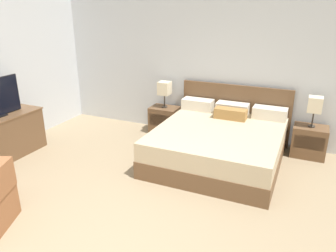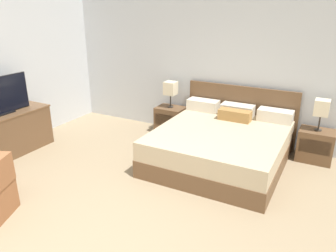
# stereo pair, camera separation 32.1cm
# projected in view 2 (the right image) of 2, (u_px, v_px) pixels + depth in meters

# --- Properties ---
(wall_back) EXTENTS (7.26, 0.06, 2.73)m
(wall_back) POSITION_uv_depth(u_px,v_px,m) (214.00, 66.00, 6.07)
(wall_back) COLOR silver
(wall_back) RESTS_ON ground
(bed) EXTENTS (2.02, 2.13, 1.06)m
(bed) POSITION_uv_depth(u_px,v_px,m) (221.00, 144.00, 5.28)
(bed) COLOR brown
(bed) RESTS_ON ground
(nightstand_left) EXTENTS (0.55, 0.41, 0.53)m
(nightstand_left) POSITION_uv_depth(u_px,v_px,m) (170.00, 120.00, 6.54)
(nightstand_left) COLOR brown
(nightstand_left) RESTS_ON ground
(nightstand_right) EXTENTS (0.55, 0.41, 0.53)m
(nightstand_right) POSITION_uv_depth(u_px,v_px,m) (315.00, 145.00, 5.35)
(nightstand_right) COLOR brown
(nightstand_right) RESTS_ON ground
(table_lamp_left) EXTENTS (0.22, 0.22, 0.51)m
(table_lamp_left) POSITION_uv_depth(u_px,v_px,m) (171.00, 89.00, 6.32)
(table_lamp_left) COLOR #332D28
(table_lamp_left) RESTS_ON nightstand_left
(table_lamp_right) EXTENTS (0.22, 0.22, 0.51)m
(table_lamp_right) POSITION_uv_depth(u_px,v_px,m) (322.00, 108.00, 5.13)
(table_lamp_right) COLOR #332D28
(table_lamp_right) RESTS_ON nightstand_right
(dresser) EXTENTS (0.55, 1.29, 0.73)m
(dresser) POSITION_uv_depth(u_px,v_px,m) (13.00, 131.00, 5.64)
(dresser) COLOR brown
(dresser) RESTS_ON ground
(tv) EXTENTS (0.18, 0.98, 0.62)m
(tv) POSITION_uv_depth(u_px,v_px,m) (1.00, 96.00, 5.34)
(tv) COLOR black
(tv) RESTS_ON dresser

